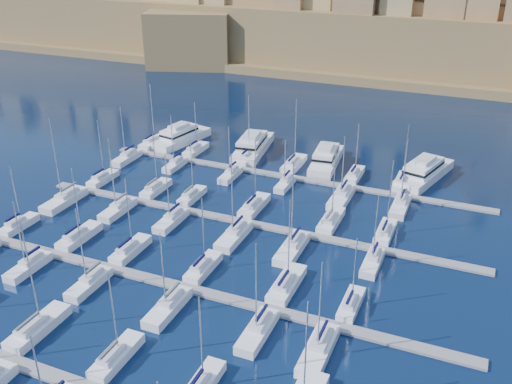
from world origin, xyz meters
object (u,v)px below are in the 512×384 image
at_px(motor_yacht_b, 253,145).
at_px(motor_yacht_c, 326,158).
at_px(motor_yacht_a, 181,136).
at_px(motor_yacht_d, 424,171).
at_px(sailboat_2, 38,327).

distance_m(motor_yacht_b, motor_yacht_c, 18.19).
bearing_deg(motor_yacht_a, motor_yacht_d, 0.93).
xyz_separation_m(sailboat_2, motor_yacht_b, (0.61, 70.76, 0.95)).
relative_size(sailboat_2, motor_yacht_a, 0.95).
height_order(sailboat_2, motor_yacht_a, sailboat_2).
bearing_deg(motor_yacht_d, motor_yacht_c, -177.54).
xyz_separation_m(motor_yacht_b, motor_yacht_d, (39.24, -0.10, 0.00)).
height_order(motor_yacht_a, motor_yacht_d, same).
relative_size(sailboat_2, motor_yacht_b, 0.85).
height_order(motor_yacht_c, motor_yacht_d, same).
xyz_separation_m(sailboat_2, motor_yacht_a, (-18.07, 69.73, 0.95)).
relative_size(motor_yacht_a, motor_yacht_d, 0.89).
height_order(sailboat_2, motor_yacht_c, sailboat_2).
relative_size(motor_yacht_b, motor_yacht_c, 1.13).
bearing_deg(motor_yacht_a, sailboat_2, -75.47).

